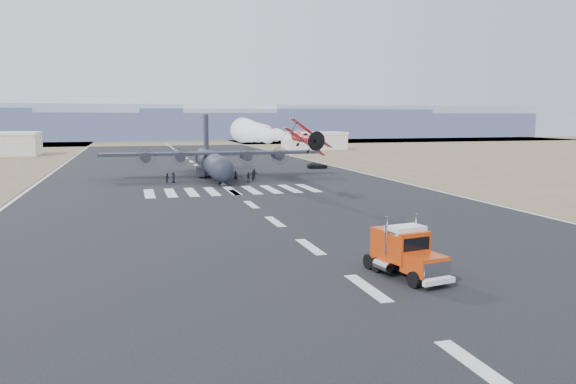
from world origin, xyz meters
name	(u,v)px	position (x,y,z in m)	size (l,w,h in m)	color
ground	(368,288)	(0.00, 0.00, 0.00)	(500.00, 500.00, 0.00)	black
scrub_far	(163,141)	(0.00, 230.00, 0.00)	(500.00, 80.00, 0.00)	brown
runway_markings	(221,183)	(0.00, 60.00, 0.01)	(60.00, 260.00, 0.01)	silver
ridge_seg_c	(19,122)	(-65.00, 260.00, 8.50)	(150.00, 50.00, 17.00)	#8C96B2
ridge_seg_d	(159,126)	(0.00, 260.00, 6.50)	(150.00, 50.00, 13.00)	#8C96B2
ridge_seg_e	(283,124)	(65.00, 260.00, 7.50)	(150.00, 50.00, 15.00)	#8C96B2
ridge_seg_f	(394,122)	(130.00, 260.00, 8.50)	(150.00, 50.00, 17.00)	#8C96B2
ridge_seg_g	(493,125)	(195.00, 260.00, 6.50)	(150.00, 50.00, 13.00)	#8C96B2
hangar_right	(314,141)	(46.00, 150.00, 3.01)	(20.50, 12.50, 5.90)	beige
semi_truck	(405,251)	(3.55, 1.88, 1.73)	(3.73, 8.02, 3.53)	black
aerobatic_biplane	(306,138)	(6.70, 34.61, 8.29)	(5.72, 6.02, 4.95)	#B3270B
smoke_trail	(252,133)	(4.36, 56.00, 8.45)	(4.98, 25.52, 4.19)	white
transport_aircraft	(212,161)	(0.06, 70.91, 2.95)	(39.64, 32.65, 11.46)	black
support_vehicle	(317,165)	(24.14, 81.59, 0.63)	(2.08, 4.51, 1.25)	black
crew_a	(253,176)	(5.66, 61.45, 0.91)	(0.66, 0.54, 1.81)	black
crew_b	(167,178)	(-8.58, 63.10, 0.80)	(0.78, 0.48, 1.60)	black
crew_c	(226,174)	(2.09, 67.31, 0.79)	(1.02, 0.48, 1.59)	black
crew_d	(249,177)	(4.80, 60.91, 0.82)	(0.97, 0.49, 1.65)	black
crew_e	(173,177)	(-7.67, 62.74, 0.90)	(0.88, 0.54, 1.80)	black
crew_f	(254,174)	(6.65, 65.08, 0.87)	(1.62, 0.52, 1.75)	black
crew_g	(236,176)	(2.73, 61.46, 0.93)	(0.68, 0.56, 1.85)	black
crew_h	(206,174)	(-1.58, 67.32, 0.93)	(0.90, 0.56, 1.86)	black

